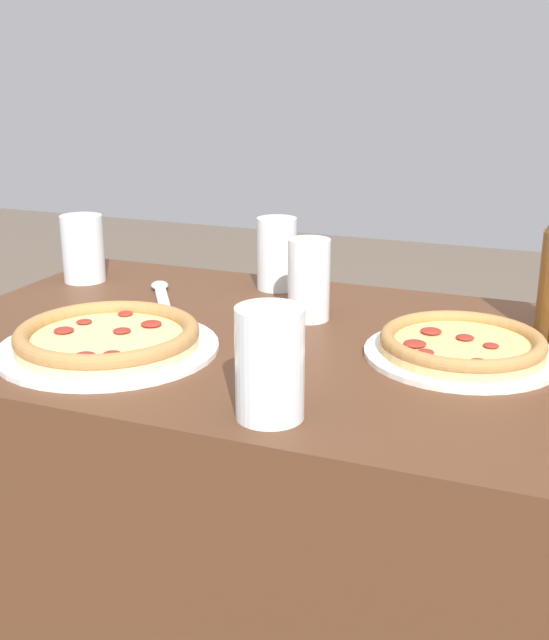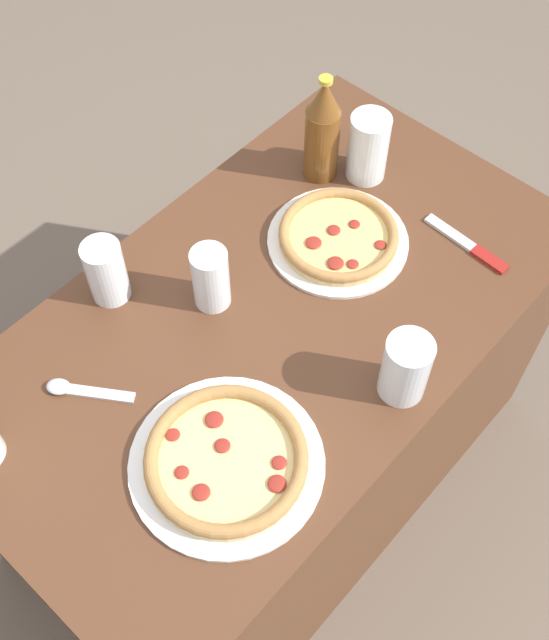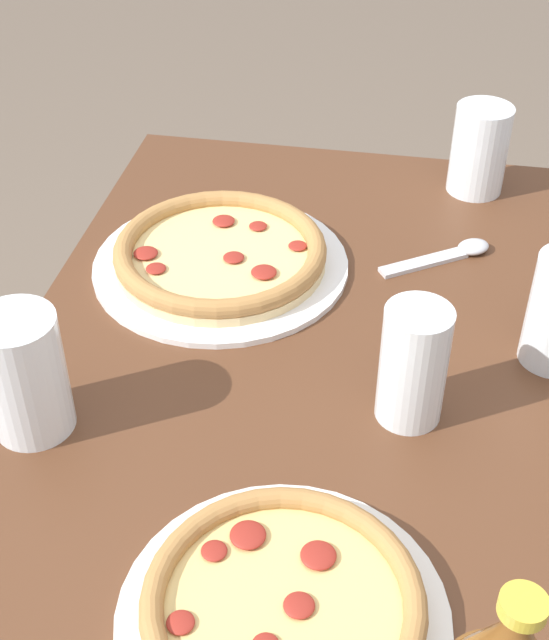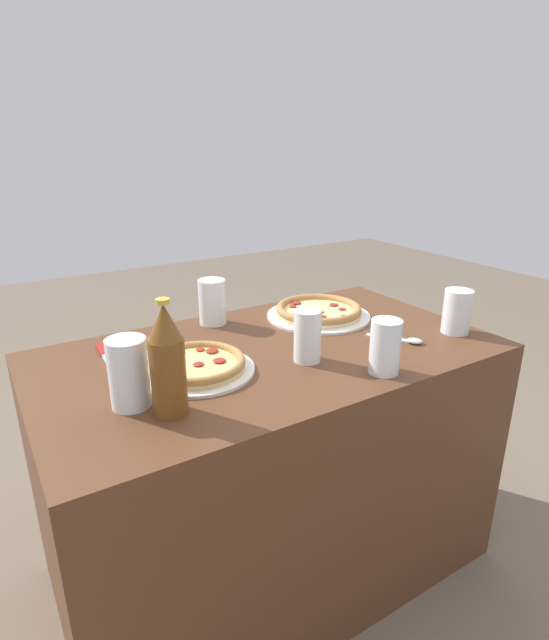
% 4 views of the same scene
% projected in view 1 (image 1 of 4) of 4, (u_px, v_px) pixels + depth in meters
% --- Properties ---
extents(table, '(1.21, 0.69, 0.72)m').
position_uv_depth(table, '(308.00, 548.00, 1.32)').
color(table, '#56331E').
rests_on(table, ground_plane).
extents(pizza_margherita, '(0.28, 0.28, 0.04)m').
position_uv_depth(pizza_margherita, '(462.00, 346.00, 1.15)').
color(pizza_margherita, silver).
rests_on(pizza_margherita, table).
extents(pizza_veggie, '(0.33, 0.33, 0.04)m').
position_uv_depth(pizza_veggie, '(108.00, 338.00, 1.17)').
color(pizza_veggie, white).
rests_on(pizza_veggie, table).
extents(glass_water, '(0.08, 0.08, 0.13)m').
position_uv_depth(glass_water, '(83.00, 251.00, 1.53)').
color(glass_water, white).
rests_on(glass_water, table).
extents(glass_red_wine, '(0.07, 0.07, 0.13)m').
position_uv_depth(glass_red_wine, '(277.00, 257.00, 1.48)').
color(glass_red_wine, white).
rests_on(glass_red_wine, table).
extents(glass_orange_juice, '(0.07, 0.07, 0.13)m').
position_uv_depth(glass_orange_juice, '(309.00, 284.00, 1.31)').
color(glass_orange_juice, white).
rests_on(glass_orange_juice, table).
extents(glass_cola, '(0.08, 0.08, 0.14)m').
position_uv_depth(glass_cola, '(270.00, 370.00, 0.94)').
color(glass_cola, white).
rests_on(glass_cola, table).
extents(spoon, '(0.11, 0.15, 0.02)m').
position_uv_depth(spoon, '(161.00, 291.00, 1.46)').
color(spoon, silver).
rests_on(spoon, table).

